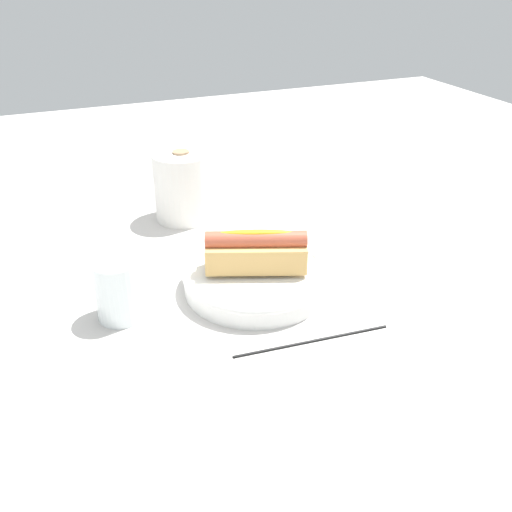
% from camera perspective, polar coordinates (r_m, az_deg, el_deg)
% --- Properties ---
extents(ground_plane, '(2.40, 2.40, 0.00)m').
position_cam_1_polar(ground_plane, '(0.87, 0.89, -2.63)').
color(ground_plane, beige).
extents(serving_bowl, '(0.23, 0.23, 0.04)m').
position_cam_1_polar(serving_bowl, '(0.84, 0.00, -2.17)').
color(serving_bowl, white).
rests_on(serving_bowl, ground_plane).
extents(hotdog_front, '(0.16, 0.10, 0.06)m').
position_cam_1_polar(hotdog_front, '(0.82, 0.00, 0.48)').
color(hotdog_front, tan).
rests_on(hotdog_front, serving_bowl).
extents(water_glass, '(0.07, 0.07, 0.09)m').
position_cam_1_polar(water_glass, '(0.79, -13.97, -3.55)').
color(water_glass, white).
rests_on(water_glass, ground_plane).
extents(paper_towel_roll, '(0.11, 0.11, 0.13)m').
position_cam_1_polar(paper_towel_roll, '(1.06, -7.54, 7.19)').
color(paper_towel_roll, white).
rests_on(paper_towel_roll, ground_plane).
extents(chopstick_near, '(0.22, 0.02, 0.01)m').
position_cam_1_polar(chopstick_near, '(0.75, 5.87, -8.65)').
color(chopstick_near, black).
rests_on(chopstick_near, ground_plane).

